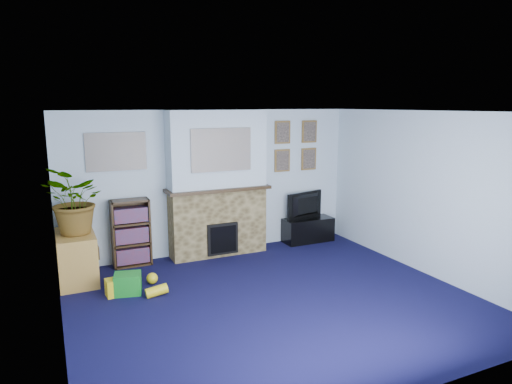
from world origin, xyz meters
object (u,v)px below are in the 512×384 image
television (308,205)px  sideboard (77,258)px  bookshelf (131,234)px  tv_stand (308,229)px

television → sideboard: bearing=-9.6°
bookshelf → sideboard: 0.91m
television → sideboard: size_ratio=0.91×
bookshelf → sideboard: bookshelf is taller
television → sideboard: television is taller
television → sideboard: 4.01m
tv_stand → sideboard: bearing=-176.0°
bookshelf → tv_stand: bearing=-1.4°
tv_stand → bookshelf: size_ratio=0.88×
television → bookshelf: bookshelf is taller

